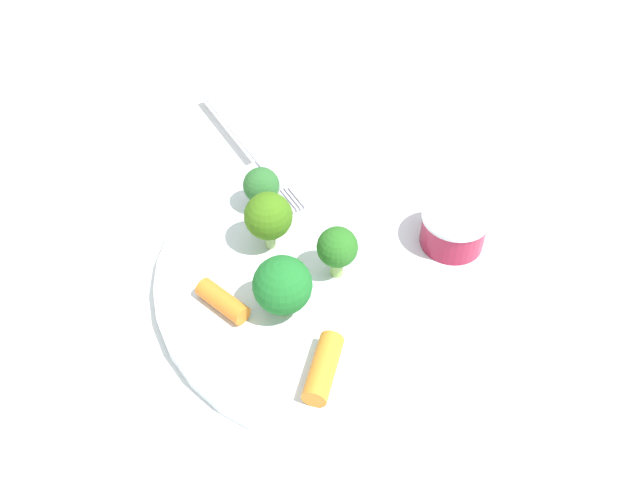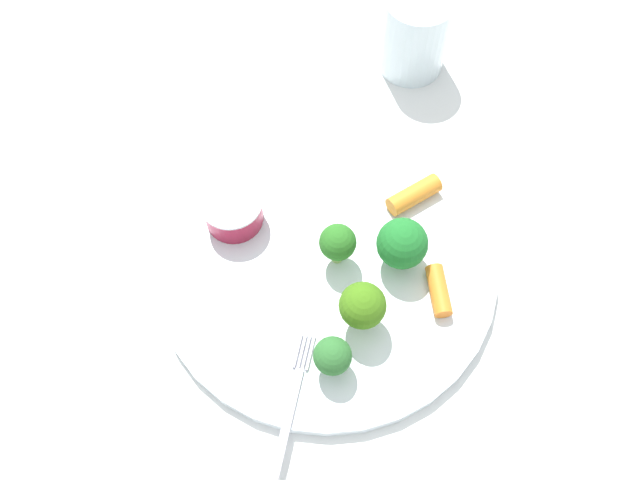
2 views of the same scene
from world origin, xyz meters
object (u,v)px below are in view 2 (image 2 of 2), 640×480
broccoli_floret_3 (338,243)px  broccoli_floret_0 (402,244)px  plate (326,262)px  broccoli_floret_1 (362,306)px  carrot_stick_0 (439,291)px  broccoli_floret_2 (333,356)px  carrot_stick_1 (414,195)px  fork (281,450)px  drinking_glass (415,34)px  sauce_cup (233,210)px

broccoli_floret_3 → broccoli_floret_0: bearing=134.5°
plate → broccoli_floret_1: broccoli_floret_1 is taller
broccoli_floret_0 → carrot_stick_0: size_ratio=1.18×
broccoli_floret_3 → plate: bearing=-42.9°
broccoli_floret_2 → carrot_stick_1: 0.17m
plate → broccoli_floret_1: bearing=71.3°
fork → drinking_glass: bearing=-152.1°
broccoli_floret_1 → broccoli_floret_2: 0.04m
broccoli_floret_2 → drinking_glass: size_ratio=0.48×
broccoli_floret_1 → carrot_stick_1: broccoli_floret_1 is taller
sauce_cup → broccoli_floret_3: size_ratio=1.17×
broccoli_floret_1 → broccoli_floret_3: size_ratio=1.14×
sauce_cup → fork: size_ratio=0.32×
broccoli_floret_0 → drinking_glass: 0.23m
broccoli_floret_3 → carrot_stick_0: 0.09m
sauce_cup → carrot_stick_1: sauce_cup is taller
broccoli_floret_1 → carrot_stick_0: bearing=155.2°
broccoli_floret_0 → broccoli_floret_1: (0.06, 0.02, 0.00)m
broccoli_floret_3 → carrot_stick_0: size_ratio=1.06×
broccoli_floret_2 → carrot_stick_1: broccoli_floret_2 is taller
plate → broccoli_floret_3: size_ratio=6.44×
broccoli_floret_3 → broccoli_floret_2: bearing=42.3°
broccoli_floret_3 → carrot_stick_1: (-0.09, 0.01, -0.02)m
carrot_stick_0 → broccoli_floret_1: bearing=-24.8°
broccoli_floret_3 → sauce_cup: bearing=-68.1°
plate → carrot_stick_0: bearing=115.8°
plate → sauce_cup: sauce_cup is taller
broccoli_floret_1 → drinking_glass: drinking_glass is taller
broccoli_floret_2 → sauce_cup: bearing=-102.2°
sauce_cup → broccoli_floret_2: bearing=77.8°
broccoli_floret_2 → carrot_stick_0: (-0.10, 0.02, -0.02)m
sauce_cup → fork: 0.20m
broccoli_floret_1 → broccoli_floret_3: (-0.03, -0.05, -0.00)m
broccoli_floret_0 → sauce_cup: bearing=-60.2°
broccoli_floret_1 → fork: broccoli_floret_1 is taller
plate → broccoli_floret_0: broccoli_floret_0 is taller
plate → broccoli_floret_3: broccoli_floret_3 is taller
plate → fork: bearing=33.0°
fork → broccoli_floret_2: bearing=-165.4°
carrot_stick_1 → fork: size_ratio=0.30×
drinking_glass → broccoli_floret_1: bearing=33.5°
carrot_stick_1 → fork: (0.23, 0.07, -0.01)m
broccoli_floret_0 → carrot_stick_0: bearing=88.9°
carrot_stick_0 → carrot_stick_1: (-0.05, -0.07, 0.00)m
broccoli_floret_2 → drinking_glass: 0.33m
broccoli_floret_3 → drinking_glass: drinking_glass is taller
broccoli_floret_2 → broccoli_floret_3: broccoli_floret_3 is taller
broccoli_floret_0 → broccoli_floret_2: (0.10, 0.03, -0.00)m
plate → broccoli_floret_0: 0.07m
broccoli_floret_0 → fork: (0.18, 0.04, -0.03)m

